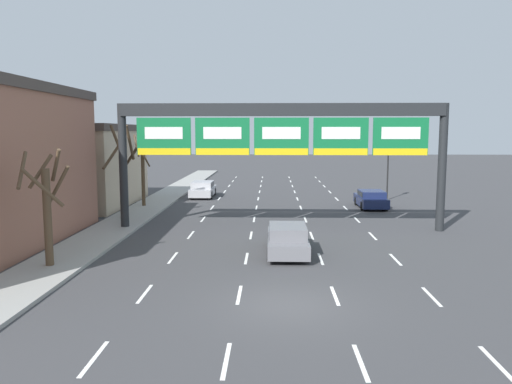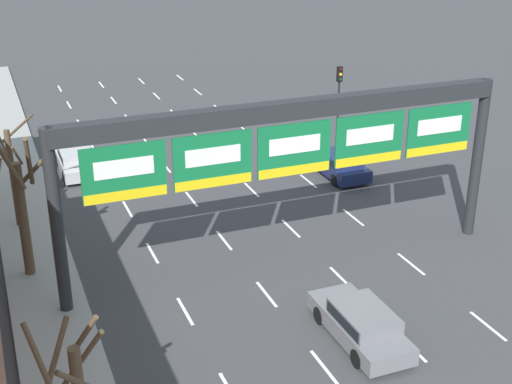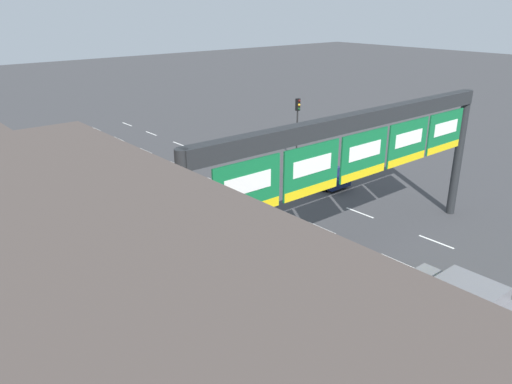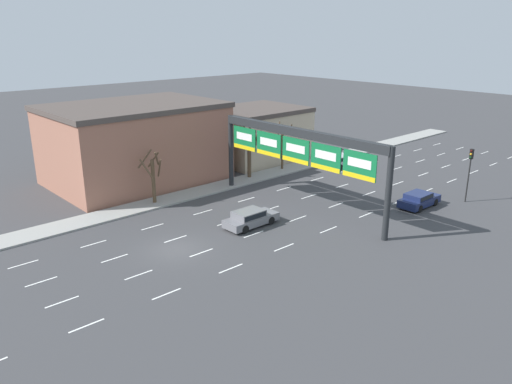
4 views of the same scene
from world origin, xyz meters
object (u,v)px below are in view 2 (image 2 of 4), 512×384
Objects in this scene: traffic_light_near_gantry at (339,90)px; tree_bare_third at (21,207)px; car_grey at (361,323)px; car_silver at (77,160)px; car_navy at (339,164)px; tree_bare_second at (13,171)px; sign_gantry at (292,137)px.

tree_bare_third reaches higher than traffic_light_near_gantry.
car_silver is at bearing 108.47° from car_grey.
tree_bare_third is at bearing -162.86° from car_navy.
tree_bare_second is at bearing -179.14° from car_navy.
car_navy is 0.87× the size of traffic_light_near_gantry.
traffic_light_near_gantry is 0.84× the size of tree_bare_third.
car_navy is at bearing 64.96° from car_grey.
tree_bare_third reaches higher than car_silver.
sign_gantry is 3.99× the size of car_grey.
traffic_light_near_gantry reaches higher than car_silver.
traffic_light_near_gantry is at bearing 13.70° from tree_bare_second.
sign_gantry is at bearing -39.76° from tree_bare_second.
tree_bare_second is (-10.03, 8.34, -2.95)m from sign_gantry.
car_navy is 15.68m from car_grey.
tree_bare_third is at bearing -108.08° from car_silver.
car_grey is at bearing -87.90° from sign_gantry.
traffic_light_near_gantry is at bearing 63.48° from car_navy.
car_grey is (6.67, -19.97, -0.01)m from car_silver.
sign_gantry reaches higher than tree_bare_third.
tree_bare_second is (-10.23, 13.95, 2.08)m from car_grey.
sign_gantry is 7.53m from car_grey.
sign_gantry reaches higher than car_grey.
car_navy is 0.73× the size of tree_bare_third.
tree_bare_third is at bearing 161.37° from sign_gantry.
car_silver reaches higher than car_navy.
car_navy is 14.50m from car_silver.
car_silver is (-6.46, 14.37, -5.02)m from sign_gantry.
tree_bare_second is (-16.87, -0.25, 2.10)m from car_navy.
car_navy is 17.83m from tree_bare_third.
tree_bare_second is at bearing 140.24° from sign_gantry.
car_navy is at bearing 0.86° from tree_bare_second.
sign_gantry is 13.38m from tree_bare_second.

